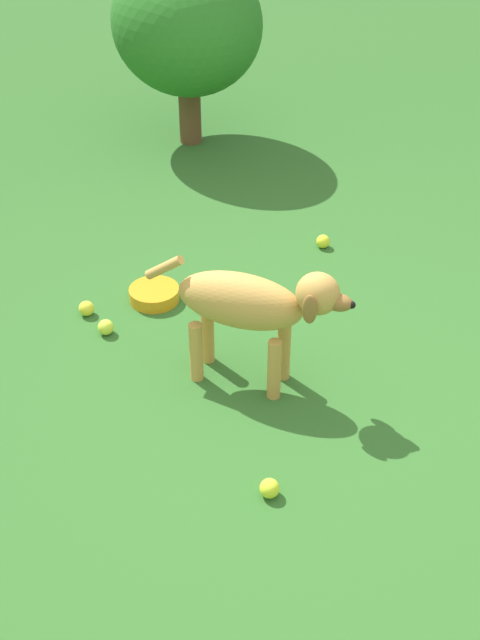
# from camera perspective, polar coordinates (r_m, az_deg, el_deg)

# --- Properties ---
(ground) EXTENTS (14.00, 14.00, 0.00)m
(ground) POSITION_cam_1_polar(r_m,az_deg,el_deg) (2.96, 2.86, -6.41)
(ground) COLOR #2D6026
(dog) EXTENTS (0.63, 0.55, 0.53)m
(dog) POSITION_cam_1_polar(r_m,az_deg,el_deg) (2.87, 0.87, 1.08)
(dog) COLOR #C69347
(dog) RESTS_ON ground
(tennis_ball_0) EXTENTS (0.07, 0.07, 0.07)m
(tennis_ball_0) POSITION_cam_1_polar(r_m,az_deg,el_deg) (3.34, -9.57, -0.51)
(tennis_ball_0) COLOR #C5DC3D
(tennis_ball_0) RESTS_ON ground
(tennis_ball_1) EXTENTS (0.07, 0.07, 0.07)m
(tennis_ball_1) POSITION_cam_1_polar(r_m,az_deg,el_deg) (3.90, 5.95, 5.61)
(tennis_ball_1) COLOR yellow
(tennis_ball_1) RESTS_ON ground
(tennis_ball_2) EXTENTS (0.07, 0.07, 0.07)m
(tennis_ball_2) POSITION_cam_1_polar(r_m,az_deg,el_deg) (2.64, 2.12, -11.92)
(tennis_ball_2) COLOR #CCE12F
(tennis_ball_2) RESTS_ON ground
(tennis_ball_3) EXTENTS (0.07, 0.07, 0.07)m
(tennis_ball_3) POSITION_cam_1_polar(r_m,az_deg,el_deg) (3.47, -10.91, 0.82)
(tennis_ball_3) COLOR yellow
(tennis_ball_3) RESTS_ON ground
(tennis_ball_4) EXTENTS (0.07, 0.07, 0.07)m
(tennis_ball_4) POSITION_cam_1_polar(r_m,az_deg,el_deg) (3.43, -2.59, 1.06)
(tennis_ball_4) COLOR #C9DB3C
(tennis_ball_4) RESTS_ON ground
(water_bowl) EXTENTS (0.22, 0.22, 0.06)m
(water_bowl) POSITION_cam_1_polar(r_m,az_deg,el_deg) (3.52, -6.15, 1.84)
(water_bowl) COLOR orange
(water_bowl) RESTS_ON ground
(shrub_far) EXTENTS (0.93, 0.84, 1.10)m
(shrub_far) POSITION_cam_1_polar(r_m,az_deg,el_deg) (4.82, -3.84, 20.32)
(shrub_far) COLOR brown
(shrub_far) RESTS_ON ground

